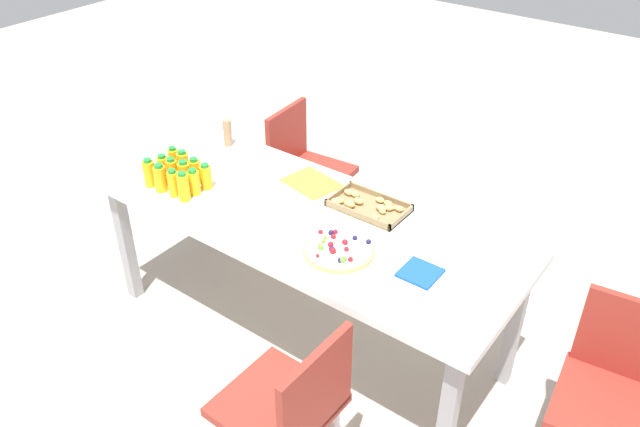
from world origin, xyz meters
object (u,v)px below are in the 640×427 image
juice_bottle_5 (172,172)px  juice_bottle_8 (174,161)px  juice_bottle_2 (174,183)px  juice_bottle_7 (194,182)px  cardboard_tube (228,133)px  juice_bottle_10 (195,171)px  paper_folder (311,183)px  juice_bottle_6 (185,176)px  chair_far_left (304,164)px  plate_stack (270,214)px  party_table (303,225)px  juice_bottle_1 (160,178)px  napkin_stack (420,273)px  juice_bottle_3 (183,187)px  chair_end (617,387)px  juice_bottle_9 (183,165)px  fruit_pizza (339,249)px  chair_near_right (291,404)px  juice_bottle_11 (206,177)px  juice_bottle_4 (163,168)px  juice_bottle_0 (149,173)px  snack_tray (368,205)px

juice_bottle_5 → juice_bottle_8: bearing=133.3°
juice_bottle_2 → juice_bottle_7: (0.06, 0.07, -0.00)m
juice_bottle_5 → cardboard_tube: 0.47m
juice_bottle_10 → paper_folder: juice_bottle_10 is taller
juice_bottle_6 → chair_far_left: bearing=88.4°
juice_bottle_10 → plate_stack: 0.50m
juice_bottle_8 → party_table: bearing=8.0°
juice_bottle_1 → juice_bottle_6: 0.11m
napkin_stack → cardboard_tube: 1.43m
chair_far_left → juice_bottle_3: 1.02m
chair_end → juice_bottle_9: 2.13m
juice_bottle_8 → fruit_pizza: bearing=-2.3°
juice_bottle_7 → cardboard_tube: size_ratio=0.89×
chair_far_left → plate_stack: (0.47, -0.84, 0.27)m
chair_near_right → chair_end: same height
juice_bottle_7 → napkin_stack: bearing=5.3°
juice_bottle_9 → juice_bottle_11: (0.16, -0.00, -0.01)m
juice_bottle_1 → juice_bottle_11: 0.21m
juice_bottle_5 → juice_bottle_11: size_ratio=1.11×
chair_far_left → paper_folder: chair_far_left is taller
chair_far_left → cardboard_tube: 0.57m
juice_bottle_4 → juice_bottle_0: bearing=-97.8°
juice_bottle_11 → juice_bottle_2: bearing=-117.4°
chair_far_left → juice_bottle_0: (-0.18, -0.97, 0.32)m
chair_end → juice_bottle_5: 2.13m
juice_bottle_7 → juice_bottle_10: juice_bottle_10 is taller
juice_bottle_2 → cardboard_tube: cardboard_tube is taller
juice_bottle_3 → juice_bottle_5: (-0.15, 0.06, -0.00)m
juice_bottle_1 → juice_bottle_11: size_ratio=1.09×
juice_bottle_6 → snack_tray: size_ratio=0.42×
juice_bottle_9 → juice_bottle_10: bearing=2.1°
juice_bottle_4 → juice_bottle_10: (0.14, 0.07, -0.00)m
juice_bottle_6 → juice_bottle_1: bearing=-133.5°
juice_bottle_8 → napkin_stack: 1.38m
party_table → juice_bottle_3: (-0.51, -0.25, 0.14)m
juice_bottle_2 → napkin_stack: juice_bottle_2 is taller
juice_bottle_5 → chair_far_left: bearing=83.8°
juice_bottle_2 → juice_bottle_1: bearing=-175.1°
juice_bottle_9 → fruit_pizza: juice_bottle_9 is taller
juice_bottle_6 → juice_bottle_7: juice_bottle_6 is taller
juice_bottle_5 → juice_bottle_6: 0.07m
chair_far_left → plate_stack: 0.99m
snack_tray → napkin_stack: size_ratio=2.37×
juice_bottle_1 → juice_bottle_7: size_ratio=1.08×
juice_bottle_10 → juice_bottle_11: 0.08m
napkin_stack → paper_folder: napkin_stack is taller
juice_bottle_0 → snack_tray: bearing=25.8°
juice_bottle_8 → cardboard_tube: (-0.00, 0.38, 0.00)m
paper_folder → juice_bottle_5: bearing=-142.2°
chair_far_left → snack_tray: bearing=52.0°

